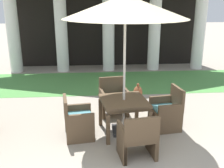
{
  "coord_description": "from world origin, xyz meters",
  "views": [
    {
      "loc": [
        -0.62,
        -2.12,
        2.65
      ],
      "look_at": [
        -0.19,
        3.57,
        0.82
      ],
      "focal_mm": 42.38,
      "sensor_mm": 36.0,
      "label": 1
    }
  ],
  "objects_px": {
    "patio_chair_mid_left_east": "(167,110)",
    "patio_chair_mid_left_south": "(138,137)",
    "patio_chair_mid_left_north": "(113,98)",
    "patio_chair_mid_left_west": "(77,119)",
    "terracotta_urn": "(138,93)",
    "patio_table_mid_left": "(124,104)",
    "patio_umbrella_mid_left": "(125,8)"
  },
  "relations": [
    {
      "from": "patio_chair_mid_left_south",
      "to": "patio_chair_mid_left_north",
      "type": "relative_size",
      "value": 0.96
    },
    {
      "from": "patio_chair_mid_left_south",
      "to": "terracotta_urn",
      "type": "xyz_separation_m",
      "value": [
        0.47,
        2.78,
        -0.19
      ]
    },
    {
      "from": "patio_chair_mid_left_south",
      "to": "patio_chair_mid_left_east",
      "type": "height_order",
      "value": "patio_chair_mid_left_east"
    },
    {
      "from": "patio_chair_mid_left_east",
      "to": "terracotta_urn",
      "type": "distance_m",
      "value": 1.74
    },
    {
      "from": "patio_umbrella_mid_left",
      "to": "patio_chair_mid_left_east",
      "type": "relative_size",
      "value": 3.1
    },
    {
      "from": "patio_chair_mid_left_east",
      "to": "terracotta_urn",
      "type": "bearing_deg",
      "value": 3.29
    },
    {
      "from": "patio_chair_mid_left_east",
      "to": "patio_chair_mid_left_south",
      "type": "bearing_deg",
      "value": 134.87
    },
    {
      "from": "patio_table_mid_left",
      "to": "patio_chair_mid_left_east",
      "type": "height_order",
      "value": "patio_chair_mid_left_east"
    },
    {
      "from": "patio_chair_mid_left_south",
      "to": "patio_chair_mid_left_west",
      "type": "xyz_separation_m",
      "value": [
        -1.08,
        0.81,
        -0.01
      ]
    },
    {
      "from": "patio_chair_mid_left_south",
      "to": "patio_chair_mid_left_north",
      "type": "xyz_separation_m",
      "value": [
        -0.27,
        1.9,
        0.01
      ]
    },
    {
      "from": "patio_chair_mid_left_south",
      "to": "patio_table_mid_left",
      "type": "bearing_deg",
      "value": 90.0
    },
    {
      "from": "patio_table_mid_left",
      "to": "terracotta_urn",
      "type": "relative_size",
      "value": 2.12
    },
    {
      "from": "patio_table_mid_left",
      "to": "patio_chair_mid_left_south",
      "type": "height_order",
      "value": "patio_chair_mid_left_south"
    },
    {
      "from": "patio_chair_mid_left_north",
      "to": "patio_table_mid_left",
      "type": "bearing_deg",
      "value": 90.0
    },
    {
      "from": "patio_chair_mid_left_north",
      "to": "patio_chair_mid_left_east",
      "type": "relative_size",
      "value": 0.97
    },
    {
      "from": "patio_chair_mid_left_north",
      "to": "patio_chair_mid_left_east",
      "type": "bearing_deg",
      "value": 135.03
    },
    {
      "from": "patio_umbrella_mid_left",
      "to": "patio_chair_mid_left_north",
      "type": "height_order",
      "value": "patio_umbrella_mid_left"
    },
    {
      "from": "patio_chair_mid_left_north",
      "to": "patio_chair_mid_left_west",
      "type": "distance_m",
      "value": 1.36
    },
    {
      "from": "patio_table_mid_left",
      "to": "terracotta_urn",
      "type": "distance_m",
      "value": 1.97
    },
    {
      "from": "patio_umbrella_mid_left",
      "to": "patio_chair_mid_left_south",
      "type": "distance_m",
      "value": 2.32
    },
    {
      "from": "patio_umbrella_mid_left",
      "to": "patio_chair_mid_left_north",
      "type": "relative_size",
      "value": 3.19
    },
    {
      "from": "patio_umbrella_mid_left",
      "to": "patio_chair_mid_left_south",
      "type": "xyz_separation_m",
      "value": [
        0.14,
        -0.95,
        -2.11
      ]
    },
    {
      "from": "patio_umbrella_mid_left",
      "to": "patio_chair_mid_left_east",
      "type": "xyz_separation_m",
      "value": [
        0.95,
        0.14,
        -2.1
      ]
    },
    {
      "from": "patio_chair_mid_left_east",
      "to": "patio_chair_mid_left_west",
      "type": "relative_size",
      "value": 1.06
    },
    {
      "from": "patio_umbrella_mid_left",
      "to": "patio_chair_mid_left_south",
      "type": "relative_size",
      "value": 3.33
    },
    {
      "from": "patio_chair_mid_left_west",
      "to": "patio_umbrella_mid_left",
      "type": "bearing_deg",
      "value": 90.0
    },
    {
      "from": "patio_table_mid_left",
      "to": "patio_umbrella_mid_left",
      "type": "xyz_separation_m",
      "value": [
        -0.0,
        -0.0,
        1.88
      ]
    },
    {
      "from": "patio_chair_mid_left_north",
      "to": "patio_chair_mid_left_east",
      "type": "xyz_separation_m",
      "value": [
        1.09,
        -0.81,
        -0.0
      ]
    },
    {
      "from": "patio_chair_mid_left_south",
      "to": "patio_umbrella_mid_left",
      "type": "bearing_deg",
      "value": 90.0
    },
    {
      "from": "patio_chair_mid_left_west",
      "to": "terracotta_urn",
      "type": "distance_m",
      "value": 2.51
    },
    {
      "from": "patio_chair_mid_left_south",
      "to": "terracotta_urn",
      "type": "relative_size",
      "value": 1.76
    },
    {
      "from": "patio_table_mid_left",
      "to": "patio_chair_mid_left_east",
      "type": "xyz_separation_m",
      "value": [
        0.95,
        0.14,
        -0.22
      ]
    }
  ]
}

